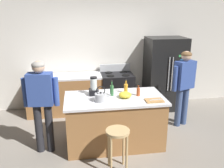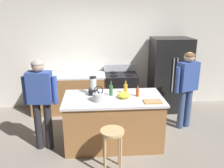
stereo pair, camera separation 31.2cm
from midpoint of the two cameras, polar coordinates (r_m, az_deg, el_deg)
The scene contains 17 objects.
ground_plane at distance 4.57m, azimuth 2.31°, elevation -14.03°, with size 14.00×14.00×0.00m, color gray.
back_wall at distance 5.92m, azimuth 0.30°, elevation 7.45°, with size 8.00×0.10×2.70m, color silver.
kitchen_island at distance 4.35m, azimuth 2.39°, elevation -8.86°, with size 1.75×0.93×0.92m.
back_counter_run at distance 5.76m, azimuth -7.36°, elevation -2.21°, with size 2.00×0.64×0.92m.
refrigerator at distance 5.90m, azimuth 15.13°, elevation 2.13°, with size 0.90×0.73×1.76m.
stove_range at distance 5.77m, azimuth 3.65°, elevation -1.92°, with size 0.76×0.65×1.10m.
person_by_island_left at distance 4.13m, azimuth -14.75°, elevation -3.02°, with size 0.60×0.25×1.62m.
person_by_sink_right at distance 5.03m, azimuth 19.33°, elevation 0.13°, with size 0.58×0.35×1.60m.
bar_stool at distance 3.63m, azimuth 2.60°, elevation -13.27°, with size 0.36×0.36×0.69m.
blender_appliance at distance 4.27m, azimuth -2.48°, elevation -0.72°, with size 0.17×0.17×0.33m.
bottle_olive_oil at distance 4.22m, azimuth 1.87°, elevation -1.48°, with size 0.07×0.07×0.28m.
bottle_soda at distance 4.35m, azimuth 5.34°, elevation -1.08°, with size 0.07×0.07×0.26m.
bottle_cooking_sauce at distance 4.23m, azimuth 8.28°, elevation -1.97°, with size 0.06×0.06×0.22m.
mixing_bowl at distance 4.13m, azimuth 5.02°, elevation -2.71°, with size 0.22×0.22×0.10m, color yellow.
tea_kettle at distance 3.97m, azimuth -0.95°, elevation -3.08°, with size 0.28×0.20×0.27m.
cutting_board at distance 4.03m, azimuth 11.96°, elevation -4.20°, with size 0.30×0.20×0.02m, color #B7844C.
chef_knife at distance 4.03m, azimuth 12.24°, elevation -4.02°, with size 0.22×0.03×0.01m, color #B7BABF.
Camera 2 is at (-0.32, -3.88, 2.40)m, focal length 37.97 mm.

